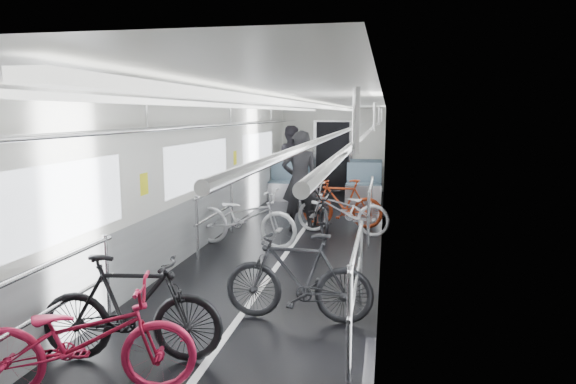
# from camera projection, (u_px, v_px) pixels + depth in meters

# --- Properties ---
(car_shell) EXTENTS (3.02, 14.01, 2.41)m
(car_shell) POSITION_uv_depth(u_px,v_px,m) (305.00, 171.00, 9.94)
(car_shell) COLOR black
(car_shell) RESTS_ON ground
(bike_left_near) EXTENTS (1.87, 1.12, 0.93)m
(bike_left_near) POSITION_uv_depth(u_px,v_px,m) (83.00, 339.00, 4.06)
(bike_left_near) COLOR #B7163B
(bike_left_near) RESTS_ON floor
(bike_left_mid) EXTENTS (1.71, 0.71, 1.00)m
(bike_left_mid) POSITION_uv_depth(u_px,v_px,m) (131.00, 308.00, 4.62)
(bike_left_mid) COLOR black
(bike_left_mid) RESTS_ON floor
(bike_left_far) EXTENTS (1.97, 0.93, 0.99)m
(bike_left_far) POSITION_uv_depth(u_px,v_px,m) (244.00, 217.00, 8.69)
(bike_left_far) COLOR silver
(bike_left_far) RESTS_ON floor
(bike_right_near) EXTENTS (1.63, 0.48, 0.98)m
(bike_right_near) POSITION_uv_depth(u_px,v_px,m) (298.00, 277.00, 5.53)
(bike_right_near) COLOR black
(bike_right_near) RESTS_ON floor
(bike_right_mid) EXTENTS (1.86, 0.94, 0.93)m
(bike_right_mid) POSITION_uv_depth(u_px,v_px,m) (342.00, 210.00, 9.56)
(bike_right_mid) COLOR silver
(bike_right_mid) RESTS_ON floor
(bike_right_far) EXTENTS (1.64, 0.59, 0.97)m
(bike_right_far) POSITION_uv_depth(u_px,v_px,m) (342.00, 203.00, 10.15)
(bike_right_far) COLOR #962E12
(bike_right_far) RESTS_ON floor
(bike_aisle) EXTENTS (1.08, 1.78, 0.88)m
(bike_aisle) POSITION_uv_depth(u_px,v_px,m) (319.00, 209.00, 9.72)
(bike_aisle) COLOR black
(bike_aisle) RESTS_ON floor
(person_standing) EXTENTS (0.82, 0.67, 1.93)m
(person_standing) POSITION_uv_depth(u_px,v_px,m) (300.00, 181.00, 9.81)
(person_standing) COLOR black
(person_standing) RESTS_ON floor
(person_seated) EXTENTS (0.98, 0.79, 1.92)m
(person_seated) POSITION_uv_depth(u_px,v_px,m) (290.00, 160.00, 14.23)
(person_seated) COLOR #29272E
(person_seated) RESTS_ON floor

